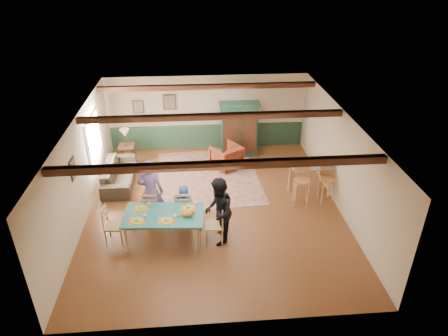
{
  "coord_description": "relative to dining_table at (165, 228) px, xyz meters",
  "views": [
    {
      "loc": [
        -0.48,
        -9.4,
        6.43
      ],
      "look_at": [
        0.3,
        0.23,
        1.15
      ],
      "focal_mm": 32.0,
      "sensor_mm": 36.0,
      "label": 1
    }
  ],
  "objects": [
    {
      "name": "wall_left",
      "position": [
        -2.19,
        1.37,
        0.95
      ],
      "size": [
        0.02,
        8.0,
        2.7
      ],
      "primitive_type": "cube",
      "color": "beige",
      "rests_on": "floor"
    },
    {
      "name": "ceiling",
      "position": [
        1.31,
        1.37,
        2.3
      ],
      "size": [
        7.0,
        8.0,
        0.02
      ],
      "primitive_type": "cube",
      "color": "white",
      "rests_on": "wall_back"
    },
    {
      "name": "place_setting_far_right",
      "position": [
        0.61,
        0.23,
        0.46
      ],
      "size": [
        0.45,
        0.35,
        0.11
      ],
      "primitive_type": null,
      "rotation": [
        0.0,
        0.0,
        -0.07
      ],
      "color": "gold",
      "rests_on": "dining_table"
    },
    {
      "name": "floor",
      "position": [
        1.31,
        1.37,
        -0.4
      ],
      "size": [
        8.0,
        8.0,
        0.0
      ],
      "primitive_type": "plane",
      "color": "#5B3119",
      "rests_on": "ground"
    },
    {
      "name": "table_lamp",
      "position": [
        -1.5,
        4.43,
        0.52
      ],
      "size": [
        0.34,
        0.34,
        0.58
      ],
      "primitive_type": null,
      "rotation": [
        0.0,
        0.0,
        -0.07
      ],
      "color": "tan",
      "rests_on": "end_table"
    },
    {
      "name": "place_setting_near_left",
      "position": [
        -0.61,
        -0.23,
        0.46
      ],
      "size": [
        0.45,
        0.35,
        0.11
      ],
      "primitive_type": null,
      "rotation": [
        0.0,
        0.0,
        -0.07
      ],
      "color": "gold",
      "rests_on": "dining_table"
    },
    {
      "name": "dining_chair_end_left",
      "position": [
        -1.23,
        0.09,
        0.11
      ],
      "size": [
        0.5,
        0.48,
        1.02
      ],
      "primitive_type": null,
      "rotation": [
        0.0,
        0.0,
        1.5
      ],
      "color": "tan",
      "rests_on": "floor"
    },
    {
      "name": "picture_left_wall",
      "position": [
        -2.16,
        0.77,
        1.35
      ],
      "size": [
        0.04,
        0.42,
        0.52
      ],
      "primitive_type": null,
      "color": "gray",
      "rests_on": "wall_left"
    },
    {
      "name": "armoire",
      "position": [
        2.37,
        4.66,
        0.57
      ],
      "size": [
        1.38,
        0.57,
        1.94
      ],
      "primitive_type": "cube",
      "rotation": [
        0.0,
        0.0,
        -0.01
      ],
      "color": "#143427",
      "rests_on": "floor"
    },
    {
      "name": "person_woman",
      "position": [
        1.33,
        -0.09,
        0.48
      ],
      "size": [
        0.73,
        0.9,
        1.77
      ],
      "primitive_type": "imported",
      "rotation": [
        0.0,
        0.0,
        -1.64
      ],
      "color": "black",
      "rests_on": "floor"
    },
    {
      "name": "picture_back_a",
      "position": [
        0.01,
        5.34,
        1.4
      ],
      "size": [
        0.45,
        0.04,
        0.55
      ],
      "primitive_type": null,
      "color": "gray",
      "rests_on": "wall_back"
    },
    {
      "name": "armchair",
      "position": [
        1.86,
        3.74,
        -0.0
      ],
      "size": [
        1.2,
        1.21,
        0.8
      ],
      "primitive_type": "imported",
      "rotation": [
        0.0,
        0.0,
        -2.55
      ],
      "color": "#4D180F",
      "rests_on": "floor"
    },
    {
      "name": "person_child",
      "position": [
        0.49,
        0.82,
        0.14
      ],
      "size": [
        0.55,
        0.38,
        1.08
      ],
      "primitive_type": "imported",
      "rotation": [
        0.0,
        0.0,
        3.07
      ],
      "color": "#254F96",
      "rests_on": "floor"
    },
    {
      "name": "place_setting_near_center",
      "position": [
        0.09,
        -0.27,
        0.46
      ],
      "size": [
        0.45,
        0.35,
        0.11
      ],
      "primitive_type": null,
      "rotation": [
        0.0,
        0.0,
        -0.07
      ],
      "color": "gold",
      "rests_on": "dining_table"
    },
    {
      "name": "dining_chair_far_right",
      "position": [
        0.48,
        0.74,
        0.11
      ],
      "size": [
        0.48,
        0.5,
        1.02
      ],
      "primitive_type": null,
      "rotation": [
        0.0,
        0.0,
        3.07
      ],
      "color": "tan",
      "rests_on": "floor"
    },
    {
      "name": "wall_right",
      "position": [
        4.81,
        1.37,
        0.95
      ],
      "size": [
        0.02,
        8.0,
        2.7
      ],
      "primitive_type": "cube",
      "color": "beige",
      "rests_on": "floor"
    },
    {
      "name": "bar_stool_left",
      "position": [
        3.76,
        1.34,
        0.24
      ],
      "size": [
        0.51,
        0.55,
        1.28
      ],
      "primitive_type": null,
      "rotation": [
        0.0,
        0.0,
        -0.13
      ],
      "color": "#C2804B",
      "rests_on": "floor"
    },
    {
      "name": "ceiling_beam_mid",
      "position": [
        1.31,
        1.77,
        2.21
      ],
      "size": [
        6.95,
        0.16,
        0.16
      ],
      "primitive_type": "cube",
      "color": "black",
      "rests_on": "ceiling"
    },
    {
      "name": "counter_table",
      "position": [
        4.16,
        1.9,
        0.09
      ],
      "size": [
        1.26,
        0.83,
        0.99
      ],
      "primitive_type": null,
      "rotation": [
        0.0,
        0.0,
        0.12
      ],
      "color": "tan",
      "rests_on": "floor"
    },
    {
      "name": "ceiling_beam_front",
      "position": [
        1.31,
        -0.93,
        2.21
      ],
      "size": [
        6.95,
        0.16,
        0.16
      ],
      "primitive_type": "cube",
      "color": "black",
      "rests_on": "ceiling"
    },
    {
      "name": "place_setting_far_left",
      "position": [
        -0.57,
        0.31,
        0.46
      ],
      "size": [
        0.45,
        0.35,
        0.11
      ],
      "primitive_type": null,
      "rotation": [
        0.0,
        0.0,
        -0.07
      ],
      "color": "gold",
      "rests_on": "dining_table"
    },
    {
      "name": "cat",
      "position": [
        0.58,
        -0.15,
        0.5
      ],
      "size": [
        0.39,
        0.18,
        0.19
      ],
      "primitive_type": null,
      "rotation": [
        0.0,
        0.0,
        -0.07
      ],
      "color": "orange",
      "rests_on": "dining_table"
    },
    {
      "name": "bar_stool_right",
      "position": [
        4.55,
        1.5,
        0.18
      ],
      "size": [
        0.43,
        0.47,
        1.17
      ],
      "primitive_type": null,
      "rotation": [
        0.0,
        0.0,
        0.03
      ],
      "color": "#C2804B",
      "rests_on": "floor"
    },
    {
      "name": "wainscot_back",
      "position": [
        1.31,
        5.35,
        0.05
      ],
      "size": [
        6.95,
        0.03,
        0.9
      ],
      "primitive_type": "cube",
      "color": "#213C2B",
      "rests_on": "floor"
    },
    {
      "name": "sofa",
      "position": [
        -1.57,
        3.02,
        -0.08
      ],
      "size": [
        0.93,
        2.24,
        0.65
      ],
      "primitive_type": "imported",
      "rotation": [
        0.0,
        0.0,
        1.6
      ],
      "color": "#352C21",
      "rests_on": "floor"
    },
    {
      "name": "person_man",
      "position": [
        -0.37,
        0.88,
        0.52
      ],
      "size": [
        0.7,
        0.49,
        1.85
      ],
      "primitive_type": "imported",
      "rotation": [
        0.0,
        0.0,
        3.07
      ],
      "color": "#765796",
      "rests_on": "floor"
    },
    {
      "name": "area_rug",
      "position": [
        1.21,
        3.16,
        -0.4
      ],
      "size": [
        3.37,
        3.94,
        0.01
      ],
      "primitive_type": "cube",
      "rotation": [
        0.0,
        0.0,
        0.05
      ],
      "color": "#C2AC8C",
      "rests_on": "floor"
    },
    {
      "name": "dining_table",
      "position": [
        0.0,
        0.0,
        0.0
      ],
      "size": [
        2.0,
        1.2,
        0.8
      ],
      "primitive_type": null,
      "rotation": [
        0.0,
        0.0,
        -0.07
      ],
      "color": "#226B66",
      "rests_on": "floor"
    },
    {
      "name": "picture_back_b",
      "position": [
        -1.09,
        5.34,
        1.25
      ],
      "size": [
        0.38,
        0.04,
        0.48
      ],
      "primitive_type": null,
      "color": "gray",
      "rests_on": "wall_back"
    },
    {
      "name": "wall_back",
      "position": [
        1.31,
        5.37,
        0.95
      ],
      "size": [
        7.0,
        0.02,
        2.7
      ],
      "primitive_type": "cube",
      "color": "beige",
      "rests_on": "floor"
    },
    {
      "name": "dining_chair_far_left",
      "position": [
        -0.37,
        0.8,
        0.11
      ],
      "size": [
        0.48,
        0.5,
        1.02
      ],
      "primitive_type": null,
      "rotation": [
        0.0,
        0.0,
        3.07
      ],
      "color": "tan",
      "rests_on": "floor"
    },
    {
      "name": "end_table",
      "position": [
        -1.5,
        4.43,
        -0.09
      ],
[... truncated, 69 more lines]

